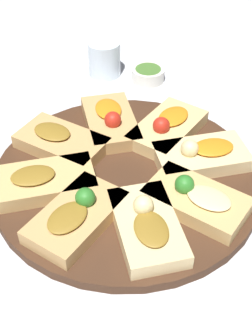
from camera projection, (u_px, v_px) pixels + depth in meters
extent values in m
plane|color=silver|center=(126.00, 181.00, 0.78)|extent=(3.00, 3.00, 0.00)
cylinder|color=#422819|center=(126.00, 177.00, 0.77)|extent=(0.44, 0.44, 0.02)
cube|color=#E5C689|center=(201.00, 156.00, 0.78)|extent=(0.17, 0.13, 0.02)
ellipsoid|color=orange|center=(213.00, 147.00, 0.77)|extent=(0.08, 0.07, 0.01)
sphere|color=beige|center=(190.00, 149.00, 0.76)|extent=(0.03, 0.03, 0.03)
cube|color=#DBB775|center=(167.00, 129.00, 0.84)|extent=(0.15, 0.17, 0.02)
ellipsoid|color=orange|center=(173.00, 116.00, 0.84)|extent=(0.07, 0.08, 0.01)
sphere|color=red|center=(161.00, 125.00, 0.81)|extent=(0.03, 0.03, 0.03)
cube|color=tan|center=(110.00, 122.00, 0.85)|extent=(0.13, 0.17, 0.02)
ellipsoid|color=orange|center=(108.00, 109.00, 0.85)|extent=(0.07, 0.08, 0.01)
sphere|color=red|center=(113.00, 120.00, 0.82)|extent=(0.03, 0.03, 0.03)
cube|color=tan|center=(62.00, 143.00, 0.81)|extent=(0.17, 0.14, 0.02)
ellipsoid|color=olive|center=(52.00, 132.00, 0.80)|extent=(0.08, 0.07, 0.01)
cube|color=tan|center=(46.00, 181.00, 0.73)|extent=(0.17, 0.13, 0.02)
ellipsoid|color=olive|center=(33.00, 175.00, 0.72)|extent=(0.08, 0.07, 0.01)
cube|color=tan|center=(77.00, 217.00, 0.68)|extent=(0.15, 0.17, 0.02)
ellipsoid|color=olive|center=(67.00, 217.00, 0.65)|extent=(0.07, 0.08, 0.01)
sphere|color=#2D7A28|center=(85.00, 198.00, 0.68)|extent=(0.03, 0.03, 0.03)
cube|color=#E5C689|center=(147.00, 227.00, 0.66)|extent=(0.13, 0.17, 0.02)
ellipsoid|color=olive|center=(151.00, 229.00, 0.64)|extent=(0.07, 0.08, 0.01)
sphere|color=beige|center=(143.00, 205.00, 0.67)|extent=(0.03, 0.03, 0.03)
cube|color=tan|center=(196.00, 201.00, 0.70)|extent=(0.17, 0.15, 0.02)
ellipsoid|color=beige|center=(209.00, 198.00, 0.68)|extent=(0.08, 0.07, 0.01)
sphere|color=#2D7A28|center=(184.00, 184.00, 0.70)|extent=(0.03, 0.03, 0.03)
cylinder|color=silver|center=(104.00, 59.00, 1.01)|extent=(0.07, 0.07, 0.08)
cube|color=white|center=(250.00, 100.00, 0.96)|extent=(0.12, 0.11, 0.01)
cylinder|color=silver|center=(148.00, 75.00, 1.01)|extent=(0.07, 0.07, 0.03)
cylinder|color=#4C7A33|center=(148.00, 70.00, 1.00)|extent=(0.06, 0.06, 0.00)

